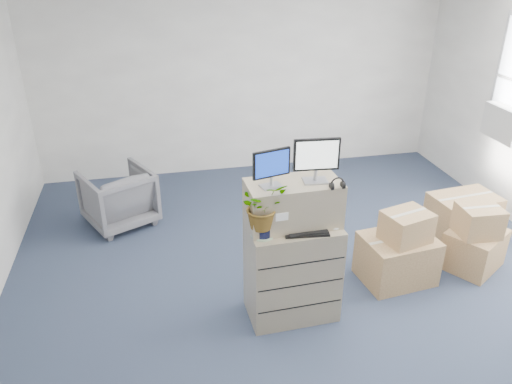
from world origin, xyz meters
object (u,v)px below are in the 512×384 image
monitor_left (272,166)px  water_bottle (302,209)px  filing_cabinet_lower (292,271)px  potted_plant (263,211)px  office_chair (118,195)px  keyboard (306,232)px  monitor_right (317,158)px

monitor_left → water_bottle: size_ratio=1.36×
monitor_left → filing_cabinet_lower: bearing=-14.5°
potted_plant → office_chair: bearing=121.0°
monitor_left → office_chair: (-1.42, 2.10, -1.14)m
filing_cabinet_lower → monitor_left: 1.08m
filing_cabinet_lower → keyboard: keyboard is taller
water_bottle → potted_plant: potted_plant is taller
filing_cabinet_lower → potted_plant: bearing=-164.5°
water_bottle → office_chair: (-1.72, 2.02, -0.67)m
monitor_right → potted_plant: 0.63m
filing_cabinet_lower → monitor_right: bearing=4.9°
keyboard → office_chair: keyboard is taller
potted_plant → office_chair: (-1.32, 2.20, -0.79)m
monitor_right → keyboard: monitor_right is taller
monitor_left → keyboard: size_ratio=0.87×
monitor_right → office_chair: 2.99m
filing_cabinet_lower → water_bottle: size_ratio=3.89×
monitor_right → water_bottle: (-0.09, 0.06, -0.50)m
keyboard → filing_cabinet_lower: bearing=124.1°
monitor_left → keyboard: bearing=-40.1°
water_bottle → filing_cabinet_lower: bearing=-139.1°
water_bottle → monitor_right: bearing=-34.2°
office_chair → monitor_right: bearing=104.8°
monitor_right → keyboard: size_ratio=1.03×
potted_plant → office_chair: size_ratio=0.63×
water_bottle → monitor_left: bearing=-165.2°
keyboard → potted_plant: (-0.37, 0.04, 0.22)m
monitor_right → office_chair: monitor_right is taller
monitor_right → office_chair: bearing=135.8°
keyboard → potted_plant: size_ratio=0.77×
monitor_left → office_chair: monitor_left is taller
filing_cabinet_lower → keyboard: (0.07, -0.13, 0.48)m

